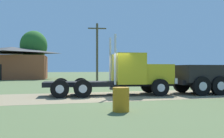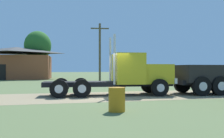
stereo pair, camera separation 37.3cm
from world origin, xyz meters
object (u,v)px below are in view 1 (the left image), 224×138
Objects in this scene: steel_barrel at (121,99)px; shed_building at (12,64)px; utility_pole_near at (97,51)px; truck_foreground_white at (128,75)px.

steel_barrel is 33.36m from shed_building.
utility_pole_near is (3.34, 20.84, 3.31)m from steel_barrel.
shed_building is at bearing 110.22° from truck_foreground_white.
shed_building reaches higher than steel_barrel.
utility_pole_near is (10.97, -11.57, 1.39)m from shed_building.
steel_barrel is (-2.20, -5.73, -0.77)m from truck_foreground_white.
steel_barrel is 0.08× the size of shed_building.
utility_pole_near is at bearing 85.68° from truck_foreground_white.
utility_pole_near is at bearing 80.89° from steel_barrel.
steel_barrel is at bearing -99.11° from utility_pole_near.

